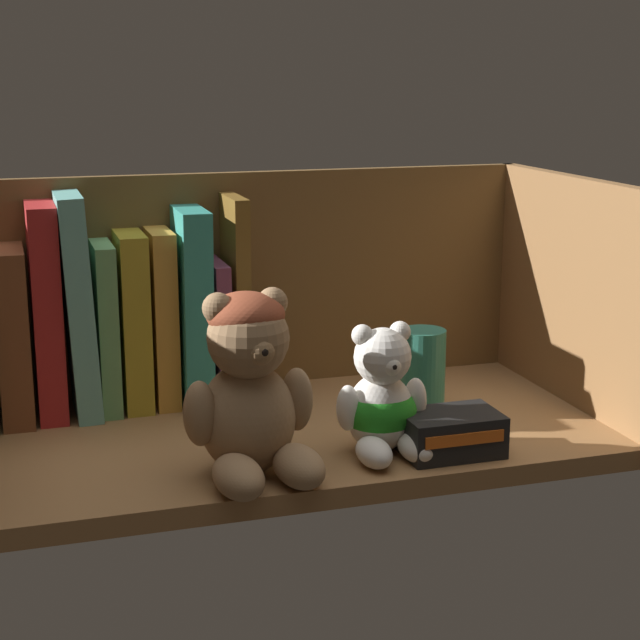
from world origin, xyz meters
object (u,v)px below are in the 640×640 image
book_2 (46,308)px  teddy_bear_larger (250,390)px  book_4 (104,325)px  book_9 (233,296)px  book_7 (190,304)px  pillar_candle (422,371)px  book_1 (12,331)px  book_3 (76,302)px  book_8 (215,328)px  teddy_bear_smaller (382,403)px  small_product_box (450,433)px  book_5 (132,319)px  book_6 (161,316)px

book_2 → teddy_bear_larger: book_2 is taller
book_4 → book_9: size_ratio=0.80×
book_4 → book_7: book_7 is taller
pillar_candle → book_1: bearing=164.0°
book_3 → teddy_bear_larger: size_ratio=1.38×
book_8 → book_9: book_9 is taller
book_8 → book_9: (2.05, 0.00, 3.46)cm
book_8 → teddy_bear_smaller: size_ratio=1.23×
book_1 → book_7: size_ratio=0.85×
book_8 → teddy_bear_larger: teddy_bear_larger is taller
pillar_candle → small_product_box: 12.99cm
teddy_bear_smaller → book_2: bearing=142.9°
book_1 → book_7: 18.77cm
book_4 → book_8: bearing=0.0°
book_2 → book_3: size_ratio=0.96×
book_3 → book_2: bearing=180.0°
book_9 → small_product_box: (15.44, -24.42, -9.21)cm
book_3 → pillar_candle: book_3 is taller
book_9 → teddy_bear_larger: book_9 is taller
book_3 → teddy_bear_larger: book_3 is taller
book_4 → book_9: bearing=0.0°
book_5 → pillar_candle: 31.66cm
teddy_bear_larger → teddy_bear_smaller: 13.71cm
book_2 → book_9: size_ratio=1.00×
book_6 → teddy_bear_smaller: (17.36, -22.19, -4.58)cm
book_3 → book_6: book_3 is taller
book_2 → pillar_candle: book_2 is taller
book_3 → teddy_bear_larger: (12.96, -24.07, -3.62)cm
book_5 → book_8: (9.11, 0.00, -1.71)cm
teddy_bear_smaller → book_4: bearing=136.5°
book_3 → book_9: (16.86, 0.00, -0.43)cm
teddy_bear_larger → pillar_candle: (21.66, 12.19, -3.58)cm
book_5 → small_product_box: (26.60, -24.42, -7.45)cm
book_1 → book_8: bearing=0.0°
pillar_candle → book_5: bearing=157.7°
book_2 → teddy_bear_larger: (16.15, -24.07, -3.17)cm
book_8 → teddy_bear_larger: bearing=-94.4°
book_5 → book_4: bearing=180.0°
book_1 → book_3: book_3 is taller
book_1 → book_6: bearing=0.0°
book_4 → small_product_box: bearing=-39.6°
teddy_bear_larger → book_2: bearing=123.9°
book_8 → small_product_box: size_ratio=1.68×
book_5 → teddy_bear_smaller: bearing=-47.3°
book_2 → book_9: same height
pillar_candle → small_product_box: pillar_candle is taller
book_2 → book_9: (20.05, 0.00, 0.02)cm
book_5 → pillar_candle: book_5 is taller
book_7 → teddy_bear_larger: bearing=-87.8°
book_9 → teddy_bear_larger: (-3.91, -24.07, -3.19)cm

